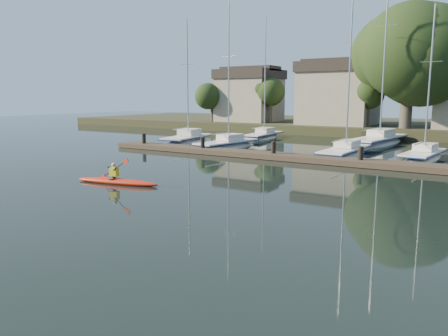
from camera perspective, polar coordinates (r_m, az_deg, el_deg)
The scene contains 10 objects.
ground at distance 17.33m, azimuth -4.68°, elevation -5.08°, with size 160.00×160.00×0.00m, color black.
kayak at distance 22.35m, azimuth -13.87°, elevation -1.57°, with size 4.65×1.52×1.48m.
dock at distance 29.52m, azimuth 11.72°, elevation 1.18°, with size 34.00×2.00×1.80m.
sailboat_0 at distance 41.02m, azimuth -4.81°, elevation 3.03°, with size 3.44×8.16×12.54m.
sailboat_1 at distance 36.89m, azimuth 0.40°, elevation 2.40°, with size 2.97×8.16×13.04m.
sailboat_2 at distance 33.11m, azimuth 15.47°, elevation 1.26°, with size 2.19×8.42×13.85m.
sailboat_3 at distance 33.16m, azimuth 24.53°, elevation 0.76°, with size 2.67×7.28×11.46m.
sailboat_5 at distance 45.21m, azimuth 5.14°, elevation 3.66°, with size 2.32×8.19×13.42m.
sailboat_6 at distance 41.94m, azimuth 19.47°, elevation 2.66°, with size 3.80×11.40×17.78m.
shore at distance 54.40m, azimuth 23.23°, elevation 7.50°, with size 90.00×25.25×12.75m.
Camera 1 is at (10.04, -13.45, 4.33)m, focal length 35.00 mm.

